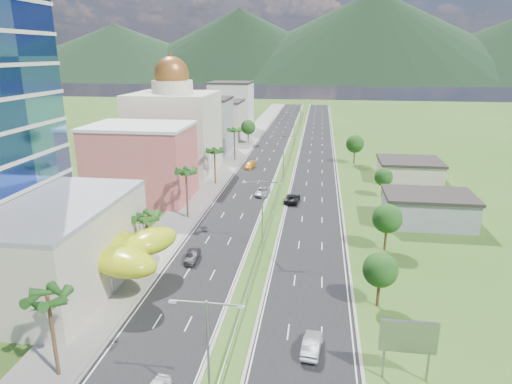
% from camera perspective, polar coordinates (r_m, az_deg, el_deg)
% --- Properties ---
extents(ground, '(500.00, 500.00, 0.00)m').
position_cam_1_polar(ground, '(63.35, -0.38, -10.68)').
color(ground, '#2D5119').
rests_on(ground, ground).
extents(road_left, '(11.00, 260.00, 0.04)m').
position_cam_1_polar(road_left, '(149.27, 1.78, 5.63)').
color(road_left, black).
rests_on(road_left, ground).
extents(road_right, '(11.00, 260.00, 0.04)m').
position_cam_1_polar(road_right, '(148.44, 7.57, 5.43)').
color(road_right, black).
rests_on(road_right, ground).
extents(sidewalk_left, '(7.00, 260.00, 0.12)m').
position_cam_1_polar(sidewalk_left, '(150.55, -1.84, 5.75)').
color(sidewalk_left, gray).
rests_on(sidewalk_left, ground).
extents(median_guardrail, '(0.10, 216.06, 0.76)m').
position_cam_1_polar(median_guardrail, '(130.96, 4.19, 4.25)').
color(median_guardrail, gray).
rests_on(median_guardrail, ground).
extents(streetlight_median_a, '(6.04, 0.25, 11.00)m').
position_cam_1_polar(streetlight_median_a, '(38.87, -6.03, -18.79)').
color(streetlight_median_a, gray).
rests_on(streetlight_median_a, ground).
extents(streetlight_median_b, '(6.04, 0.25, 11.00)m').
position_cam_1_polar(streetlight_median_b, '(69.79, 0.80, -1.96)').
color(streetlight_median_b, gray).
rests_on(streetlight_median_b, ground).
extents(streetlight_median_c, '(6.04, 0.25, 11.00)m').
position_cam_1_polar(streetlight_median_c, '(108.22, 3.46, 4.88)').
color(streetlight_median_c, gray).
rests_on(streetlight_median_c, ground).
extents(streetlight_median_d, '(6.04, 0.25, 11.00)m').
position_cam_1_polar(streetlight_median_d, '(152.42, 4.84, 8.39)').
color(streetlight_median_d, gray).
rests_on(streetlight_median_d, ground).
extents(streetlight_median_e, '(6.04, 0.25, 11.00)m').
position_cam_1_polar(streetlight_median_e, '(196.98, 5.61, 10.31)').
color(streetlight_median_e, gray).
rests_on(streetlight_median_e, ground).
extents(mall_podium, '(30.00, 24.00, 11.00)m').
position_cam_1_polar(mall_podium, '(68.08, -29.09, -5.83)').
color(mall_podium, '#BEB09C').
rests_on(mall_podium, ground).
extents(lime_canopy, '(18.00, 15.00, 7.40)m').
position_cam_1_polar(lime_canopy, '(63.57, -19.20, -6.61)').
color(lime_canopy, '#B1C313').
rests_on(lime_canopy, ground).
extents(pink_shophouse, '(20.00, 15.00, 15.00)m').
position_cam_1_polar(pink_shophouse, '(97.18, -14.15, 3.44)').
color(pink_shophouse, '#CC5853').
rests_on(pink_shophouse, ground).
extents(domed_building, '(20.00, 20.00, 28.70)m').
position_cam_1_polar(domed_building, '(117.66, -10.15, 7.90)').
color(domed_building, beige).
rests_on(domed_building, ground).
extents(midrise_grey, '(16.00, 15.00, 16.00)m').
position_cam_1_polar(midrise_grey, '(141.62, -6.59, 8.19)').
color(midrise_grey, gray).
rests_on(midrise_grey, ground).
extents(midrise_beige, '(16.00, 15.00, 13.00)m').
position_cam_1_polar(midrise_beige, '(163.00, -4.65, 8.86)').
color(midrise_beige, '#BEB09C').
rests_on(midrise_beige, ground).
extents(midrise_white, '(16.00, 15.00, 18.00)m').
position_cam_1_polar(midrise_white, '(185.02, -3.11, 10.64)').
color(midrise_white, silver).
rests_on(midrise_white, ground).
extents(billboard, '(5.20, 0.35, 6.20)m').
position_cam_1_polar(billboard, '(45.93, 18.50, -16.97)').
color(billboard, gray).
rests_on(billboard, ground).
extents(shed_near, '(15.00, 10.00, 5.00)m').
position_cam_1_polar(shed_near, '(87.17, 20.69, -2.13)').
color(shed_near, gray).
rests_on(shed_near, ground).
extents(shed_far, '(14.00, 12.00, 4.40)m').
position_cam_1_polar(shed_far, '(115.88, 18.59, 2.51)').
color(shed_far, '#BEB09C').
rests_on(shed_far, ground).
extents(palm_tree_a, '(3.60, 3.60, 9.10)m').
position_cam_1_polar(palm_tree_a, '(46.26, -24.57, -12.24)').
color(palm_tree_a, '#47301C').
rests_on(palm_tree_a, ground).
extents(palm_tree_b, '(3.60, 3.60, 8.10)m').
position_cam_1_polar(palm_tree_b, '(66.08, -13.57, -3.28)').
color(palm_tree_b, '#47301C').
rests_on(palm_tree_b, ground).
extents(palm_tree_c, '(3.60, 3.60, 9.60)m').
position_cam_1_polar(palm_tree_c, '(83.69, -8.75, 2.32)').
color(palm_tree_c, '#47301C').
rests_on(palm_tree_c, ground).
extents(palm_tree_d, '(3.60, 3.60, 8.60)m').
position_cam_1_polar(palm_tree_d, '(105.54, -5.21, 4.97)').
color(palm_tree_d, '#47301C').
rests_on(palm_tree_d, ground).
extents(palm_tree_e, '(3.60, 3.60, 9.40)m').
position_cam_1_polar(palm_tree_e, '(129.44, -2.72, 7.59)').
color(palm_tree_e, '#47301C').
rests_on(palm_tree_e, ground).
extents(leafy_tree_lfar, '(4.90, 4.90, 8.05)m').
position_cam_1_polar(leafy_tree_lfar, '(154.20, -0.99, 8.10)').
color(leafy_tree_lfar, '#47301C').
rests_on(leafy_tree_lfar, ground).
extents(leafy_tree_ra, '(4.20, 4.20, 6.90)m').
position_cam_1_polar(leafy_tree_ra, '(56.74, 15.27, -9.40)').
color(leafy_tree_ra, '#47301C').
rests_on(leafy_tree_ra, ground).
extents(leafy_tree_rb, '(4.55, 4.55, 7.47)m').
position_cam_1_polar(leafy_tree_rb, '(72.54, 16.09, -3.22)').
color(leafy_tree_rb, '#47301C').
rests_on(leafy_tree_rb, ground).
extents(leafy_tree_rc, '(3.85, 3.85, 6.33)m').
position_cam_1_polar(leafy_tree_rc, '(99.70, 15.67, 1.81)').
color(leafy_tree_rc, '#47301C').
rests_on(leafy_tree_rc, ground).
extents(leafy_tree_rd, '(4.90, 4.90, 8.05)m').
position_cam_1_polar(leafy_tree_rd, '(128.12, 12.27, 5.89)').
color(leafy_tree_rd, '#47301C').
rests_on(leafy_tree_rd, ground).
extents(mountain_ridge, '(860.00, 140.00, 90.00)m').
position_cam_1_polar(mountain_ridge, '(509.00, 14.16, 13.19)').
color(mountain_ridge, black).
rests_on(mountain_ridge, ground).
extents(car_dark_left, '(1.82, 4.65, 1.51)m').
position_cam_1_polar(car_dark_left, '(68.34, -7.95, -7.94)').
color(car_dark_left, black).
rests_on(car_dark_left, road_left).
extents(car_silver_mid_left, '(2.94, 5.74, 1.55)m').
position_cam_1_polar(car_silver_mid_left, '(98.21, 0.80, 0.06)').
color(car_silver_mid_left, '#B2B4BA').
rests_on(car_silver_mid_left, road_left).
extents(car_yellow_far_left, '(2.91, 5.45, 1.50)m').
position_cam_1_polar(car_yellow_far_left, '(121.66, -0.75, 3.39)').
color(car_yellow_far_left, orange).
rests_on(car_yellow_far_left, road_left).
extents(car_silver_right, '(2.25, 5.15, 1.65)m').
position_cam_1_polar(car_silver_right, '(49.52, 6.99, -18.36)').
color(car_silver_right, '#A2A5AA').
rests_on(car_silver_right, road_right).
extents(car_dark_far_right, '(3.27, 6.15, 1.65)m').
position_cam_1_polar(car_dark_far_right, '(93.78, 4.54, -0.78)').
color(car_dark_far_right, black).
rests_on(car_dark_far_right, road_right).
extents(motorcycle, '(0.73, 1.76, 1.09)m').
position_cam_1_polar(motorcycle, '(52.33, -17.39, -17.32)').
color(motorcycle, black).
rests_on(motorcycle, road_left).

